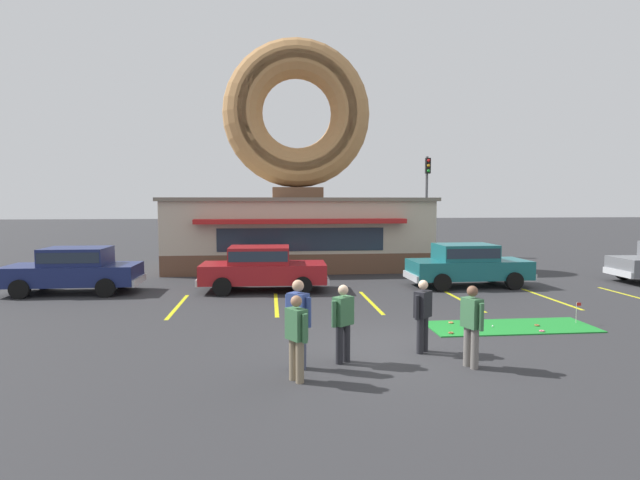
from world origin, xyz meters
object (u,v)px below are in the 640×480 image
object	(u,v)px
pedestrian_clipboard_woman	(298,319)
trash_bin	(423,261)
pedestrian_hooded_kid	(296,334)
pedestrian_leather_jacket_man	(423,313)
car_teal	(467,263)
putting_flag_pin	(578,308)
golf_ball	(493,326)
pedestrian_beanie_man	(343,320)
car_red	(262,267)
car_navy	(74,268)
pedestrian_blue_sweater_man	(472,323)
traffic_light_pole	(427,192)

from	to	relation	value
pedestrian_clipboard_woman	trash_bin	size ratio (longest dim) A/B	1.77
pedestrian_hooded_kid	pedestrian_leather_jacket_man	world-z (taller)	pedestrian_leather_jacket_man
car_teal	pedestrian_hooded_kid	size ratio (longest dim) A/B	2.96
pedestrian_leather_jacket_man	pedestrian_clipboard_woman	xyz separation A→B (m)	(-2.69, -0.74, 0.11)
putting_flag_pin	pedestrian_clipboard_woman	world-z (taller)	pedestrian_clipboard_woman
golf_ball	pedestrian_beanie_man	size ratio (longest dim) A/B	0.03
golf_ball	pedestrian_beanie_man	distance (m)	4.83
pedestrian_leather_jacket_man	car_teal	bearing A→B (deg)	61.90
car_teal	trash_bin	bearing A→B (deg)	97.39
golf_ball	car_red	xyz separation A→B (m)	(-5.88, 5.85, 0.82)
pedestrian_leather_jacket_man	trash_bin	xyz separation A→B (m)	(3.67, 11.67, -0.35)
car_navy	car_teal	xyz separation A→B (m)	(14.16, -0.06, 0.00)
pedestrian_blue_sweater_man	pedestrian_hooded_kid	world-z (taller)	pedestrian_blue_sweater_man
car_teal	pedestrian_clipboard_woman	bearing A→B (deg)	-128.74
pedestrian_hooded_kid	traffic_light_pole	distance (m)	21.92
car_navy	pedestrian_blue_sweater_man	distance (m)	13.87
pedestrian_blue_sweater_man	pedestrian_leather_jacket_man	distance (m)	1.21
pedestrian_beanie_man	pedestrian_clipboard_woman	bearing A→B (deg)	-165.04
pedestrian_beanie_man	traffic_light_pole	size ratio (longest dim) A/B	0.27
car_navy	car_teal	bearing A→B (deg)	-0.25
car_red	pedestrian_blue_sweater_man	xyz separation A→B (m)	(4.13, -8.66, 0.01)
car_navy	pedestrian_blue_sweater_man	size ratio (longest dim) A/B	2.85
car_teal	trash_bin	size ratio (longest dim) A/B	4.72
car_teal	pedestrian_leather_jacket_man	bearing A→B (deg)	-118.10
car_teal	pedestrian_clipboard_woman	world-z (taller)	pedestrian_clipboard_woman
car_red	pedestrian_blue_sweater_man	world-z (taller)	same
car_teal	car_red	bearing A→B (deg)	-178.69
car_navy	car_teal	world-z (taller)	same
car_teal	pedestrian_beanie_man	xyz separation A→B (m)	(-5.95, -8.30, -0.01)
putting_flag_pin	trash_bin	distance (m)	9.79
pedestrian_blue_sweater_man	golf_ball	bearing A→B (deg)	58.11
car_red	pedestrian_hooded_kid	distance (m)	9.10
car_navy	pedestrian_hooded_kid	xyz separation A→B (m)	(7.23, -9.30, -0.02)
pedestrian_beanie_man	trash_bin	bearing A→B (deg)	65.88
putting_flag_pin	car_teal	xyz separation A→B (m)	(-0.61, 5.86, 0.43)
car_teal	pedestrian_beanie_man	distance (m)	10.22
car_teal	pedestrian_hooded_kid	xyz separation A→B (m)	(-6.93, -9.24, -0.02)
golf_ball	car_red	distance (m)	8.33
car_teal	car_navy	bearing A→B (deg)	179.75
putting_flag_pin	trash_bin	world-z (taller)	trash_bin
car_navy	pedestrian_beanie_man	bearing A→B (deg)	-45.53
golf_ball	pedestrian_blue_sweater_man	size ratio (longest dim) A/B	0.03
pedestrian_blue_sweater_man	pedestrian_beanie_man	xyz separation A→B (m)	(-2.42, 0.53, -0.02)
putting_flag_pin	pedestrian_beanie_man	xyz separation A→B (m)	(-6.56, -2.44, 0.42)
pedestrian_clipboard_woman	trash_bin	distance (m)	13.95
putting_flag_pin	trash_bin	xyz separation A→B (m)	(-1.11, 9.73, 0.06)
pedestrian_clipboard_woman	traffic_light_pole	world-z (taller)	traffic_light_pole
car_red	pedestrian_beanie_man	bearing A→B (deg)	-78.16
pedestrian_blue_sweater_man	pedestrian_hooded_kid	size ratio (longest dim) A/B	1.03
car_red	traffic_light_pole	distance (m)	14.67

